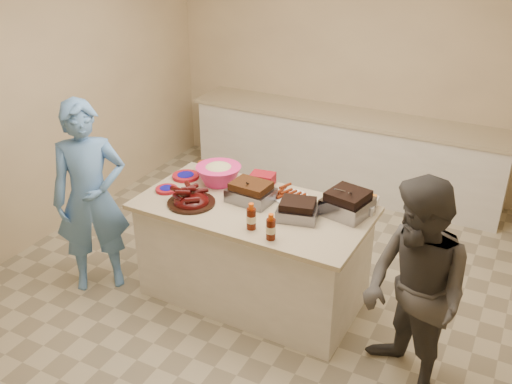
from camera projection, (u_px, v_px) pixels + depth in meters
The scene contains 19 objects.
room at pixel (256, 286), 4.95m from camera, with size 4.50×5.00×2.70m, color beige, non-canonical shape.
back_counter at pixel (344, 152), 6.50m from camera, with size 3.60×0.64×0.90m, color silver, non-canonical shape.
island at pixel (253, 295), 4.84m from camera, with size 1.82×0.96×0.86m, color silver, non-canonical shape.
rib_platter at pixel (191, 204), 4.48m from camera, with size 0.38×0.38×0.15m, color #410707, non-canonical shape.
pulled_pork_tray at pixel (251, 201), 4.53m from camera, with size 0.34×0.26×0.10m, color #47230F.
brisket_tray at pixel (297, 218), 4.28m from camera, with size 0.30×0.25×0.09m, color black.
roasting_pan at pixel (347, 214), 4.34m from camera, with size 0.32×0.32×0.13m, color gray.
coleslaw_bowl at pixel (219, 183), 4.82m from camera, with size 0.38×0.38×0.26m, color #EE297B, non-canonical shape.
sausage_plate at pixel (291, 198), 4.57m from camera, with size 0.28×0.28×0.05m, color silver.
mac_cheese_dish at pixel (355, 206), 4.45m from camera, with size 0.33×0.24×0.09m, color orange.
bbq_bottle_a at pixel (251, 228), 4.14m from camera, with size 0.07×0.07×0.20m, color #441205.
bbq_bottle_b at pixel (271, 239), 4.01m from camera, with size 0.07×0.07×0.20m, color #441205.
mustard_bottle at pixel (250, 192), 4.68m from camera, with size 0.04×0.04×0.11m, color #F0B500.
sauce_bowl at pixel (263, 199), 4.56m from camera, with size 0.12×0.04×0.12m, color silver.
plate_stack_large at pixel (186, 178), 4.91m from camera, with size 0.23×0.23×0.03m, color maroon.
plate_stack_small at pixel (167, 191), 4.69m from camera, with size 0.18×0.18×0.03m, color maroon.
plastic_cup at pixel (204, 172), 5.02m from camera, with size 0.10×0.10×0.10m, color #934B18.
basket_stack at pixel (263, 184), 4.80m from camera, with size 0.20×0.15×0.10m, color maroon.
guest_blue at pixel (103, 282), 5.02m from camera, with size 0.60×1.65×0.40m, color #5A8ED1.
Camera 1 is at (1.86, -3.61, 2.96)m, focal length 40.00 mm.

